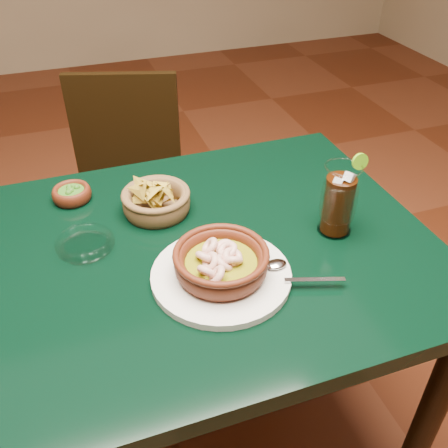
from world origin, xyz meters
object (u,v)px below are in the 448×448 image
object	(u,v)px
dining_table	(162,288)
chip_basket	(156,201)
dining_chair	(128,192)
shrimp_plate	(221,265)
cola_drink	(339,200)

from	to	relation	value
dining_table	chip_basket	bearing A→B (deg)	78.08
dining_chair	chip_basket	size ratio (longest dim) A/B	4.45
shrimp_plate	cola_drink	bearing A→B (deg)	12.72
cola_drink	dining_chair	bearing A→B (deg)	115.80
dining_table	cola_drink	bearing A→B (deg)	-6.96
dining_table	dining_chair	xyz separation A→B (m)	(0.03, 0.70, -0.18)
shrimp_plate	chip_basket	bearing A→B (deg)	104.08
chip_basket	cola_drink	xyz separation A→B (m)	(0.36, -0.21, 0.05)
dining_table	cola_drink	world-z (taller)	cola_drink
dining_chair	shrimp_plate	distance (m)	0.88
cola_drink	dining_table	bearing A→B (deg)	173.04
dining_table	dining_chair	distance (m)	0.72
dining_table	chip_basket	world-z (taller)	chip_basket
dining_chair	shrimp_plate	bearing A→B (deg)	-85.10
dining_table	cola_drink	distance (m)	0.44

